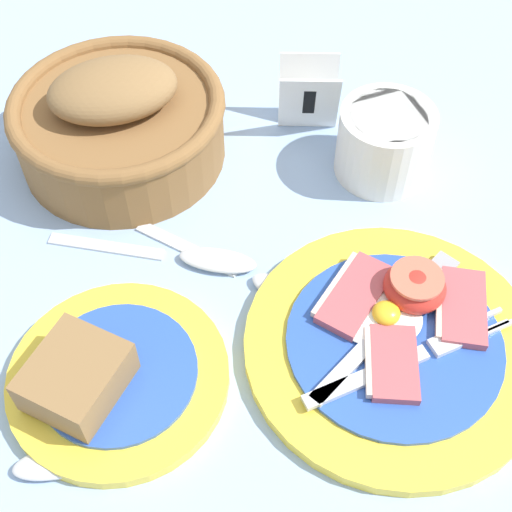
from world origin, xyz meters
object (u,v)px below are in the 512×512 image
sugar_cup (381,141)px  teaspoon_stray (184,256)px  teaspoon_by_saucer (256,281)px  bread_basket (115,121)px  number_card (305,96)px  bread_plate (103,376)px  teaspoon_near_cup (18,469)px  breakfast_plate (390,338)px

sugar_cup → teaspoon_stray: sugar_cup is taller
sugar_cup → teaspoon_by_saucer: (-0.12, -0.14, -0.03)m
teaspoon_by_saucer → sugar_cup: bearing=80.4°
sugar_cup → bread_basket: bearing=176.6°
sugar_cup → number_card: 0.10m
teaspoon_stray → number_card: bearing=68.3°
bread_basket → bread_plate: bearing=-84.9°
number_card → teaspoon_by_saucer: 0.22m
teaspoon_by_saucer → teaspoon_near_cup: same height
sugar_cup → teaspoon_near_cup: sugar_cup is taller
sugar_cup → bread_basket: bread_basket is taller
number_card → teaspoon_stray: (-0.11, -0.18, -0.03)m
teaspoon_near_cup → breakfast_plate: bearing=9.5°
breakfast_plate → bread_basket: bread_basket is taller
bread_plate → sugar_cup: sugar_cup is taller
teaspoon_near_cup → bread_plate: bearing=41.1°
breakfast_plate → teaspoon_by_saucer: breakfast_plate is taller
sugar_cup → teaspoon_near_cup: bearing=-132.0°
bread_basket → number_card: (0.18, 0.05, -0.01)m
breakfast_plate → bread_plate: size_ratio=1.39×
teaspoon_by_saucer → breakfast_plate: bearing=1.3°
bread_plate → teaspoon_near_cup: 0.09m
number_card → bread_basket: bearing=-165.1°
bread_plate → teaspoon_stray: size_ratio=0.90×
bread_basket → teaspoon_by_saucer: bread_basket is taller
number_card → teaspoon_stray: size_ratio=0.38×
number_card → teaspoon_by_saucer: (-0.04, -0.21, -0.03)m
number_card → teaspoon_near_cup: (-0.21, -0.38, -0.03)m
bread_basket → teaspoon_by_saucer: 0.22m
sugar_cup → bread_basket: 0.26m
sugar_cup → teaspoon_stray: bearing=-146.8°
bread_plate → teaspoon_stray: (0.05, 0.13, -0.01)m
bread_basket → teaspoon_stray: (0.07, -0.13, -0.04)m
number_card → bread_plate: bearing=-117.4°
bread_plate → teaspoon_by_saucer: size_ratio=0.98×
teaspoon_by_saucer → teaspoon_near_cup: (-0.17, -0.17, 0.00)m
sugar_cup → teaspoon_stray: 0.22m
sugar_cup → teaspoon_by_saucer: size_ratio=0.51×
bread_plate → teaspoon_near_cup: bread_plate is taller
sugar_cup → bread_basket: size_ratio=0.44×
bread_basket → sugar_cup: bearing=-3.4°
teaspoon_near_cup → bread_basket: bearing=72.3°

